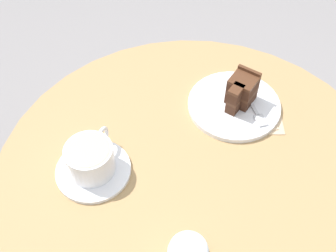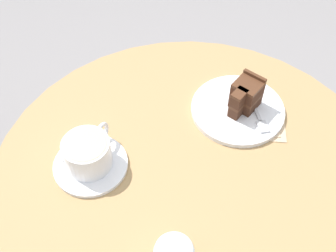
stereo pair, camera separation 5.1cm
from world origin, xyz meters
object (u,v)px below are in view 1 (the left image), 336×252
fork (255,110)px  saucer (93,170)px  teaspoon (89,151)px  cake_slice (241,91)px  napkin (252,114)px  cake_plate (234,105)px  coffee_cup (90,158)px

fork → saucer: bearing=-81.6°
teaspoon → cake_slice: cake_slice is taller
cake_slice → napkin: 0.06m
cake_plate → cake_slice: 0.04m
teaspoon → saucer: bearing=-117.9°
saucer → cake_plate: 0.37m
teaspoon → fork: bearing=-28.1°
coffee_cup → cake_plate: (0.28, -0.24, -0.04)m
fork → napkin: bearing=-67.7°
coffee_cup → napkin: bearing=-47.0°
teaspoon → cake_slice: size_ratio=1.05×
cake_plate → napkin: bearing=-101.4°
coffee_cup → fork: size_ratio=1.11×
coffee_cup → fork: 0.40m
saucer → teaspoon: teaspoon is taller
saucer → cake_plate: cake_plate is taller
coffee_cup → teaspoon: (0.04, 0.03, -0.03)m
coffee_cup → fork: coffee_cup is taller
coffee_cup → cake_slice: bearing=-40.9°
fork → napkin: 0.01m
cake_plate → napkin: cake_plate is taller
fork → napkin: (-0.00, 0.00, -0.01)m
teaspoon → fork: size_ratio=0.80×
saucer → coffee_cup: bearing=37.9°
napkin → coffee_cup: bearing=133.0°
cake_slice → napkin: bearing=-118.1°
cake_slice → fork: 0.06m
teaspoon → fork: (0.24, -0.32, 0.00)m
cake_slice → napkin: size_ratio=0.56×
coffee_cup → cake_slice: 0.38m
coffee_cup → cake_slice: size_ratio=1.45×
teaspoon → napkin: (0.23, -0.32, -0.01)m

